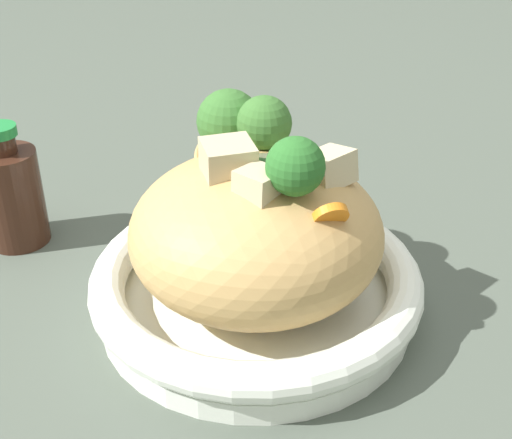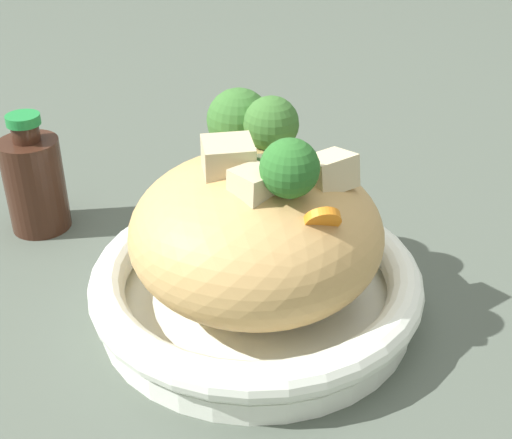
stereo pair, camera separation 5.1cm
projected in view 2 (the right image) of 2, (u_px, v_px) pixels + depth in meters
ground_plane at (256, 309)px, 0.56m from camera, size 3.00×3.00×0.00m
serving_bowl at (256, 286)px, 0.54m from camera, size 0.26×0.26×0.05m
noodle_heap at (256, 232)px, 0.52m from camera, size 0.19×0.19×0.12m
broccoli_florets at (259, 133)px, 0.52m from camera, size 0.10×0.16×0.06m
carrot_coins at (297, 183)px, 0.49m from camera, size 0.06×0.13×0.04m
zucchini_slices at (263, 150)px, 0.53m from camera, size 0.07×0.12×0.05m
chicken_chunks at (266, 170)px, 0.48m from camera, size 0.12×0.07×0.04m
soy_sauce_bottle at (35, 181)px, 0.64m from camera, size 0.06×0.06×0.12m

